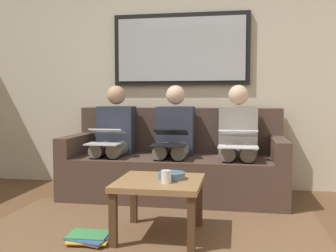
# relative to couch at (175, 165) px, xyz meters

# --- Properties ---
(wall_rear) EXTENTS (6.00, 0.12, 2.60)m
(wall_rear) POSITION_rel_couch_xyz_m (0.00, -0.48, 0.99)
(wall_rear) COLOR beige
(wall_rear) RESTS_ON ground_plane
(area_rug) EXTENTS (2.60, 1.80, 0.01)m
(area_rug) POSITION_rel_couch_xyz_m (0.00, 1.27, -0.31)
(area_rug) COLOR brown
(area_rug) RESTS_ON ground_plane
(couch) EXTENTS (2.20, 0.90, 0.90)m
(couch) POSITION_rel_couch_xyz_m (0.00, 0.00, 0.00)
(couch) COLOR #4C382D
(couch) RESTS_ON ground_plane
(framed_mirror) EXTENTS (1.52, 0.05, 0.80)m
(framed_mirror) POSITION_rel_couch_xyz_m (0.00, -0.39, 1.24)
(framed_mirror) COLOR black
(coffee_table) EXTENTS (0.61, 0.61, 0.42)m
(coffee_table) POSITION_rel_couch_xyz_m (-0.08, 1.22, 0.04)
(coffee_table) COLOR olive
(coffee_table) RESTS_ON ground_plane
(cup) EXTENTS (0.07, 0.07, 0.09)m
(cup) POSITION_rel_couch_xyz_m (-0.15, 1.31, 0.15)
(cup) COLOR silver
(cup) RESTS_ON coffee_table
(bowl) EXTENTS (0.20, 0.20, 0.05)m
(bowl) POSITION_rel_couch_xyz_m (-0.16, 1.17, 0.13)
(bowl) COLOR slate
(bowl) RESTS_ON coffee_table
(person_left) EXTENTS (0.38, 0.58, 1.14)m
(person_left) POSITION_rel_couch_xyz_m (-0.64, 0.07, 0.30)
(person_left) COLOR gray
(person_left) RESTS_ON couch
(laptop_white) EXTENTS (0.36, 0.36, 0.16)m
(laptop_white) POSITION_rel_couch_xyz_m (-0.64, 0.31, 0.32)
(laptop_white) COLOR white
(person_middle) EXTENTS (0.38, 0.58, 1.14)m
(person_middle) POSITION_rel_couch_xyz_m (0.00, 0.07, 0.30)
(person_middle) COLOR #2D3342
(person_middle) RESTS_ON couch
(laptop_black) EXTENTS (0.32, 0.37, 0.16)m
(laptop_black) POSITION_rel_couch_xyz_m (0.00, 0.31, 0.32)
(laptop_black) COLOR black
(person_right) EXTENTS (0.38, 0.58, 1.14)m
(person_right) POSITION_rel_couch_xyz_m (0.64, 0.07, 0.30)
(person_right) COLOR #2D3342
(person_right) RESTS_ON couch
(laptop_silver) EXTENTS (0.33, 0.35, 0.15)m
(laptop_silver) POSITION_rel_couch_xyz_m (0.64, 0.31, 0.32)
(laptop_silver) COLOR silver
(magazine_stack) EXTENTS (0.33, 0.29, 0.05)m
(magazine_stack) POSITION_rel_couch_xyz_m (0.38, 1.43, -0.28)
(magazine_stack) COLOR red
(magazine_stack) RESTS_ON ground_plane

